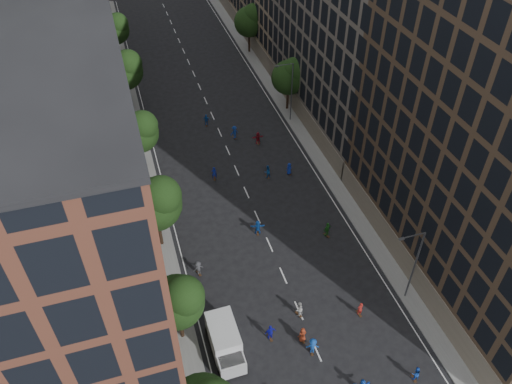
% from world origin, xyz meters
% --- Properties ---
extents(ground, '(240.00, 240.00, 0.00)m').
position_xyz_m(ground, '(0.00, 40.00, 0.00)').
color(ground, black).
rests_on(ground, ground).
extents(sidewalk_left, '(4.00, 105.00, 0.15)m').
position_xyz_m(sidewalk_left, '(-12.00, 47.50, 0.07)').
color(sidewalk_left, slate).
rests_on(sidewalk_left, ground).
extents(sidewalk_right, '(4.00, 105.00, 0.15)m').
position_xyz_m(sidewalk_right, '(12.00, 47.50, 0.07)').
color(sidewalk_right, slate).
rests_on(sidewalk_right, ground).
extents(bldg_left_a, '(14.00, 22.00, 30.00)m').
position_xyz_m(bldg_left_a, '(-19.00, 11.00, 15.00)').
color(bldg_left_a, brown).
rests_on(bldg_left_a, ground).
extents(bldg_left_b, '(14.00, 26.00, 34.00)m').
position_xyz_m(bldg_left_b, '(-19.00, 35.00, 17.00)').
color(bldg_left_b, '#826E55').
rests_on(bldg_left_b, ground).
extents(bldg_left_c, '(14.00, 20.00, 28.00)m').
position_xyz_m(bldg_left_c, '(-19.00, 58.00, 14.00)').
color(bldg_left_c, brown).
rests_on(bldg_left_c, ground).
extents(bldg_right_b, '(14.00, 28.00, 33.00)m').
position_xyz_m(bldg_right_b, '(19.00, 44.00, 16.50)').
color(bldg_right_b, '#5D554D').
rests_on(bldg_right_b, ground).
extents(tree_left_1, '(4.80, 4.80, 8.21)m').
position_xyz_m(tree_left_1, '(-11.02, 13.86, 5.55)').
color(tree_left_1, black).
rests_on(tree_left_1, ground).
extents(tree_left_2, '(5.60, 5.60, 9.45)m').
position_xyz_m(tree_left_2, '(-10.99, 25.83, 6.36)').
color(tree_left_2, black).
rests_on(tree_left_2, ground).
extents(tree_left_3, '(5.00, 5.00, 8.58)m').
position_xyz_m(tree_left_3, '(-11.02, 39.85, 5.82)').
color(tree_left_3, black).
rests_on(tree_left_3, ground).
extents(tree_left_4, '(5.40, 5.40, 9.08)m').
position_xyz_m(tree_left_4, '(-11.00, 55.84, 6.10)').
color(tree_left_4, black).
rests_on(tree_left_4, ground).
extents(tree_left_5, '(4.80, 4.80, 8.33)m').
position_xyz_m(tree_left_5, '(-11.02, 71.86, 5.68)').
color(tree_left_5, black).
rests_on(tree_left_5, ground).
extents(tree_right_a, '(5.00, 5.00, 8.39)m').
position_xyz_m(tree_right_a, '(11.38, 47.85, 5.63)').
color(tree_right_a, black).
rests_on(tree_right_a, ground).
extents(tree_right_b, '(5.20, 5.20, 8.83)m').
position_xyz_m(tree_right_b, '(11.39, 67.85, 5.96)').
color(tree_right_b, black).
rests_on(tree_right_b, ground).
extents(streetlamp_near, '(2.64, 0.22, 9.06)m').
position_xyz_m(streetlamp_near, '(10.37, 12.00, 5.17)').
color(streetlamp_near, '#595B60').
rests_on(streetlamp_near, ground).
extents(streetlamp_far, '(2.64, 0.22, 9.06)m').
position_xyz_m(streetlamp_far, '(10.37, 45.00, 5.17)').
color(streetlamp_far, '#595B60').
rests_on(streetlamp_far, ground).
extents(cargo_van, '(2.64, 5.51, 2.91)m').
position_xyz_m(cargo_van, '(-7.80, 11.34, 1.53)').
color(cargo_van, silver).
rests_on(cargo_van, ground).
extents(skater_2, '(0.83, 0.68, 1.59)m').
position_xyz_m(skater_2, '(6.95, 4.11, 0.79)').
color(skater_2, blue).
rests_on(skater_2, ground).
extents(skater_3, '(1.32, 0.98, 1.83)m').
position_xyz_m(skater_3, '(-0.46, 9.03, 0.91)').
color(skater_3, '#13429F').
rests_on(skater_3, ground).
extents(skater_4, '(1.08, 0.49, 1.80)m').
position_xyz_m(skater_4, '(-3.57, 11.46, 0.90)').
color(skater_4, '#1617B3').
rests_on(skater_4, ground).
extents(skater_6, '(0.88, 0.64, 1.67)m').
position_xyz_m(skater_6, '(-0.87, 10.41, 0.84)').
color(skater_6, '#973219').
rests_on(skater_6, ground).
extents(skater_7, '(0.61, 0.42, 1.61)m').
position_xyz_m(skater_7, '(5.35, 11.45, 0.81)').
color(skater_7, '#AB221C').
rests_on(skater_7, ground).
extents(skater_8, '(1.04, 0.95, 1.72)m').
position_xyz_m(skater_8, '(-0.20, 13.07, 0.86)').
color(skater_8, '#B0AFAB').
rests_on(skater_8, ground).
extents(skater_9, '(1.21, 0.88, 1.68)m').
position_xyz_m(skater_9, '(-8.23, 20.78, 0.84)').
color(skater_9, '#3D3E42').
rests_on(skater_9, ground).
extents(skater_10, '(1.20, 0.86, 1.89)m').
position_xyz_m(skater_10, '(6.47, 21.91, 0.94)').
color(skater_10, '#226C20').
rests_on(skater_10, ground).
extents(skater_11, '(1.73, 0.85, 1.78)m').
position_xyz_m(skater_11, '(-0.73, 24.52, 0.89)').
color(skater_11, '#1447A2').
rests_on(skater_11, ground).
extents(skater_12, '(0.91, 0.74, 1.61)m').
position_xyz_m(skater_12, '(6.18, 33.35, 0.81)').
color(skater_12, navy).
rests_on(skater_12, ground).
extents(skater_13, '(0.72, 0.53, 1.78)m').
position_xyz_m(skater_13, '(-3.11, 35.19, 0.89)').
color(skater_13, '#122294').
rests_on(skater_13, ground).
extents(skater_14, '(0.98, 0.84, 1.73)m').
position_xyz_m(skater_14, '(3.34, 33.55, 0.87)').
color(skater_14, '#134C9D').
rests_on(skater_14, ground).
extents(skater_15, '(1.37, 1.05, 1.87)m').
position_xyz_m(skater_15, '(1.64, 43.01, 0.94)').
color(skater_15, navy).
rests_on(skater_15, ground).
extents(skater_16, '(1.09, 0.75, 1.71)m').
position_xyz_m(skater_16, '(-1.35, 47.26, 0.86)').
color(skater_16, '#1551B2').
rests_on(skater_16, ground).
extents(skater_17, '(1.63, 0.55, 1.74)m').
position_xyz_m(skater_17, '(4.36, 40.80, 0.87)').
color(skater_17, '#AA1C2C').
rests_on(skater_17, ground).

